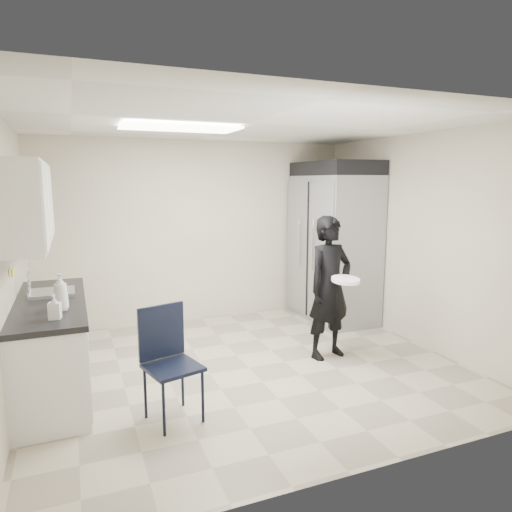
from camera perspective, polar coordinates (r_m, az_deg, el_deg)
name	(u,v)px	position (r m, az deg, el deg)	size (l,w,h in m)	color
floor	(249,368)	(5.16, -0.94, -13.78)	(4.50, 4.50, 0.00)	tan
ceiling	(248,123)	(4.78, -1.02, 16.27)	(4.50, 4.50, 0.00)	silver
back_wall	(199,232)	(6.69, -7.15, 3.05)	(4.50, 4.50, 0.00)	beige
left_wall	(7,265)	(4.52, -28.68, -1.04)	(4.00, 4.00, 0.00)	beige
right_wall	(418,240)	(5.98, 19.61, 1.84)	(4.00, 4.00, 0.00)	beige
ceiling_panel	(180,128)	(4.98, -9.45, 15.51)	(1.20, 0.60, 0.02)	white
lower_counter	(53,348)	(4.90, -24.07, -10.49)	(0.60, 1.90, 0.86)	silver
countertop	(49,303)	(4.77, -24.44, -5.33)	(0.64, 1.95, 0.05)	black
sink	(53,298)	(5.02, -24.09, -4.79)	(0.42, 0.40, 0.14)	gray
faucet	(29,285)	(5.00, -26.49, -3.25)	(0.02, 0.02, 0.24)	silver
upper_cabinets	(26,203)	(4.65, -26.77, 5.89)	(0.35, 1.80, 0.75)	silver
towel_dispenser	(30,217)	(5.81, -26.37, 4.38)	(0.22, 0.30, 0.35)	black
notice_sticker_left	(10,272)	(4.63, -28.39, -1.80)	(0.00, 0.12, 0.07)	yellow
notice_sticker_right	(13,273)	(4.83, -28.11, -1.84)	(0.00, 0.12, 0.07)	yellow
commercial_fridge	(334,248)	(6.77, 9.67, 0.94)	(0.80, 1.35, 2.10)	gray
fridge_compressor	(336,169)	(6.71, 9.94, 10.71)	(0.80, 1.35, 0.20)	black
folding_chair	(173,368)	(4.01, -10.35, -13.55)	(0.42, 0.42, 0.95)	black
man_tuxedo	(330,288)	(5.29, 9.19, -3.93)	(0.60, 0.40, 1.64)	black
bucket_lid	(346,280)	(5.09, 11.14, -2.95)	(0.31, 0.31, 0.04)	silver
soap_bottle_a	(60,292)	(4.32, -23.25, -4.15)	(0.13, 0.13, 0.33)	white
soap_bottle_b	(54,307)	(4.09, -23.89, -5.81)	(0.09, 0.09, 0.21)	#ACACB8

